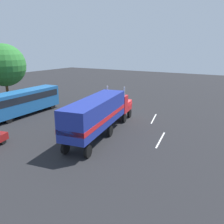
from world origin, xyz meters
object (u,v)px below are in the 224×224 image
(person_bystander, at_px, (86,118))
(parked_bus, at_px, (25,100))
(tree_left, at_px, (4,65))
(semi_truck, at_px, (101,112))

(person_bystander, distance_m, parked_bus, 9.93)
(person_bystander, relative_size, tree_left, 0.17)
(semi_truck, xyz_separation_m, tree_left, (4.71, 21.97, 3.73))
(semi_truck, xyz_separation_m, parked_bus, (1.06, 13.17, -0.46))
(person_bystander, xyz_separation_m, parked_bus, (-0.70, 9.83, 1.17))
(person_bystander, bearing_deg, semi_truck, -117.83)
(person_bystander, height_order, tree_left, tree_left)
(tree_left, bearing_deg, parked_bus, -112.50)
(tree_left, bearing_deg, person_bystander, -98.98)
(tree_left, bearing_deg, semi_truck, -102.09)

